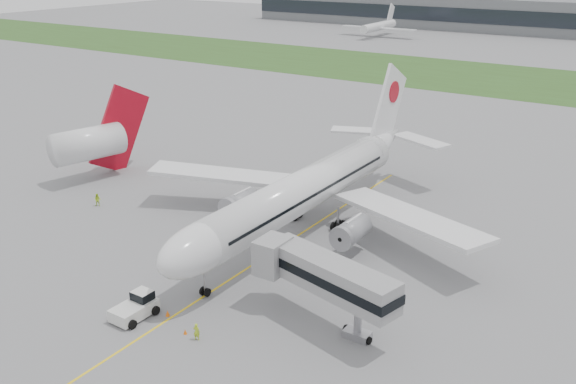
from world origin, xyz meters
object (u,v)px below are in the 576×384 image
Objects in this scene: ground_crew_near at (197,332)px; pushback_tug at (136,306)px; airliner at (308,188)px; jet_bridge at (322,274)px; neighbor_aircraft at (93,142)px.

pushback_tug is at bearing -18.06° from ground_crew_near.
airliner reaches higher than pushback_tug.
neighbor_aircraft is at bearing 175.06° from jet_bridge.
pushback_tug is at bearing -96.43° from airliner.
pushback_tug is 2.69× the size of ground_crew_near.
neighbor_aircraft is (-34.94, 25.32, 4.68)m from pushback_tug.
jet_bridge is (12.50, -17.84, -0.42)m from airliner.
airliner is 11.91× the size of pushback_tug.
neighbor_aircraft reaches higher than pushback_tug.
neighbor_aircraft reaches higher than ground_crew_near.
ground_crew_near is 0.09× the size of neighbor_aircraft.
ground_crew_near is at bearing -17.52° from neighbor_aircraft.
neighbor_aircraft is at bearing -49.43° from ground_crew_near.
ground_crew_near is 49.63m from neighbor_aircraft.
jet_bridge is at bearing -151.66° from ground_crew_near.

